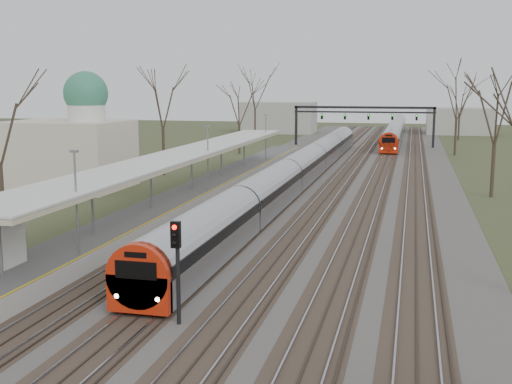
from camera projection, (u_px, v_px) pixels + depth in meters
The scene contains 10 objects.
track_bed at pixel (341, 171), 68.15m from camera, with size 24.00×160.00×0.22m.
platform at pixel (206, 189), 53.50m from camera, with size 3.50×69.00×1.00m, color #9E9B93.
canopy at pixel (187, 154), 48.62m from camera, with size 4.10×50.00×3.11m.
dome_building at pixel (70, 147), 56.43m from camera, with size 10.00×8.00×10.30m.
signal_gantry at pixel (364, 114), 96.10m from camera, with size 21.00×0.59×6.08m.
tree_west_far at pixel (162, 96), 64.21m from camera, with size 5.50×5.50×11.33m.
tree_east_far at pixel (496, 108), 51.30m from camera, with size 5.00×5.00×10.30m.
train_near at pixel (302, 167), 60.40m from camera, with size 2.62×75.21×3.05m.
train_far at pixel (395, 130), 112.79m from camera, with size 2.62×60.21×3.05m.
signal_post at pixel (177, 257), 23.76m from camera, with size 0.35×0.45×4.10m.
Camera 1 is at (7.59, -12.81, 8.97)m, focal length 45.00 mm.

